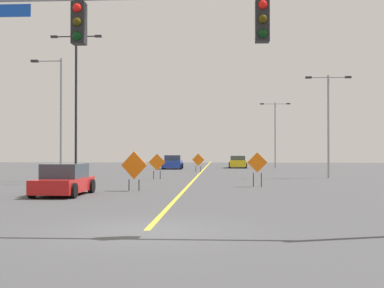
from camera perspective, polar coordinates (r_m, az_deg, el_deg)
The scene contains 14 objects.
ground at distance 12.71m, azimuth -5.15°, elevation -9.73°, with size 143.46×143.46×0.00m, color #444447.
road_centre_stripe at distance 52.34m, azimuth 1.28°, elevation -2.93°, with size 0.16×79.70×0.01m.
traffic_signal_assembly at distance 12.74m, azimuth 6.92°, elevation 11.91°, with size 13.83×0.44×6.36m.
street_lamp_near_right at distance 34.57m, azimuth -12.98°, elevation 5.35°, with size 3.43×0.24×9.75m.
street_lamp_near_left at distance 31.53m, azimuth -14.83°, elevation 3.31°, with size 1.94×0.24×7.57m.
street_lamp_mid_left at distance 37.89m, azimuth 15.17°, elevation 3.00°, with size 3.28×0.24×7.46m.
street_lamp_far_right at distance 57.79m, azimuth 9.39°, elevation 1.69°, with size 3.39×0.24×7.44m.
construction_sign_right_lane at distance 46.51m, azimuth 0.71°, elevation -1.89°, with size 1.15×0.22×1.73m.
construction_sign_median_far at distance 27.89m, azimuth 7.40°, elevation -2.34°, with size 1.11×0.20×1.89m.
construction_sign_median_near at distance 25.01m, azimuth -6.57°, elevation -2.56°, with size 1.34×0.38×1.95m.
construction_sign_right_shoulder at distance 35.26m, azimuth -3.98°, elevation -2.20°, with size 1.17×0.19×1.77m.
car_blue_near at distance 54.74m, azimuth -2.19°, elevation -2.13°, with size 2.20×4.05×1.49m.
car_red_distant at distance 23.17m, azimuth -14.28°, elevation -4.02°, with size 2.04×3.95×1.40m.
car_yellow_passing at distance 58.31m, azimuth 5.19°, elevation -2.04°, with size 2.13×4.16×1.40m.
Camera 1 is at (1.84, -12.42, 1.98)m, focal length 47.17 mm.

